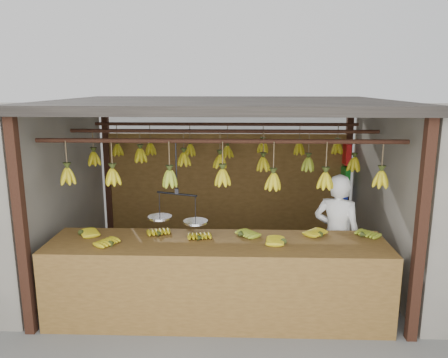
{
  "coord_description": "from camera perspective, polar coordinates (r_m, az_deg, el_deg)",
  "views": [
    {
      "loc": [
        0.2,
        -5.64,
        2.6
      ],
      "look_at": [
        0.0,
        0.3,
        1.3
      ],
      "focal_mm": 35.0,
      "sensor_mm": 36.0,
      "label": 1
    }
  ],
  "objects": [
    {
      "name": "stall",
      "position": [
        6.01,
        0.01,
        6.33
      ],
      "size": [
        4.3,
        3.3,
        2.4
      ],
      "color": "black",
      "rests_on": "ground"
    },
    {
      "name": "vendor",
      "position": [
        5.57,
        14.48,
        -7.18
      ],
      "size": [
        0.67,
        0.57,
        1.55
      ],
      "primitive_type": "imported",
      "rotation": [
        0.0,
        0.0,
        2.73
      ],
      "color": "white",
      "rests_on": "ground"
    },
    {
      "name": "ground",
      "position": [
        6.22,
        -0.09,
        -12.39
      ],
      "size": [
        80.0,
        80.0,
        0.0
      ],
      "primitive_type": "plane",
      "color": "#5B5B57"
    },
    {
      "name": "hanging_bananas",
      "position": [
        5.73,
        -0.07,
        2.33
      ],
      "size": [
        3.62,
        2.25,
        0.38
      ],
      "color": "gold",
      "rests_on": "ground"
    },
    {
      "name": "balance_scale",
      "position": [
        4.91,
        -6.11,
        -4.73
      ],
      "size": [
        0.68,
        0.41,
        0.9
      ],
      "color": "black",
      "rests_on": "ground"
    },
    {
      "name": "bag_bundles",
      "position": [
        7.38,
        15.51,
        -0.77
      ],
      "size": [
        0.08,
        0.26,
        1.32
      ],
      "color": "red",
      "rests_on": "ground"
    },
    {
      "name": "counter",
      "position": [
        4.8,
        -0.91,
        -10.77
      ],
      "size": [
        3.74,
        0.85,
        0.96
      ],
      "color": "brown",
      "rests_on": "ground"
    }
  ]
}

